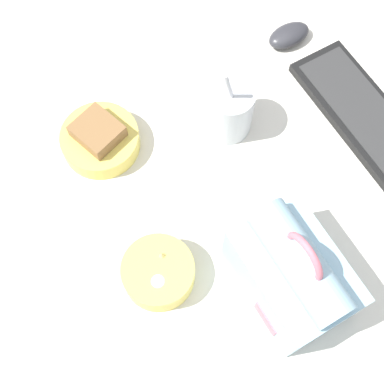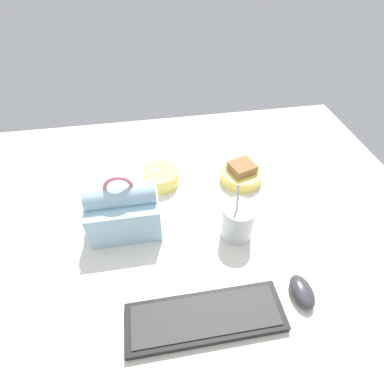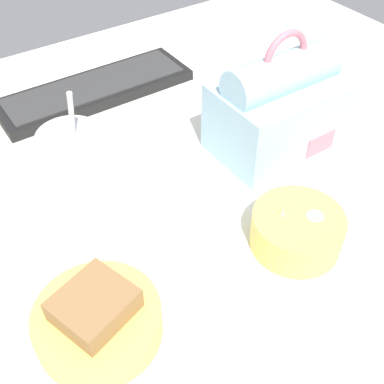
{
  "view_description": "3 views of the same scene",
  "coord_description": "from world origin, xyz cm",
  "px_view_note": "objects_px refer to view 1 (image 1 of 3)",
  "views": [
    {
      "loc": [
        29.68,
        -20.76,
        87.3
      ],
      "look_at": [
        0.01,
        -3.55,
        7.0
      ],
      "focal_mm": 50.0,
      "sensor_mm": 36.0,
      "label": 1
    },
    {
      "loc": [
        10.52,
        59.11,
        69.38
      ],
      "look_at": [
        0.01,
        -3.55,
        7.0
      ],
      "focal_mm": 28.0,
      "sensor_mm": 36.0,
      "label": 2
    },
    {
      "loc": [
        -25.19,
        -40.57,
        49.75
      ],
      "look_at": [
        0.01,
        -3.55,
        7.0
      ],
      "focal_mm": 45.0,
      "sensor_mm": 36.0,
      "label": 3
    }
  ],
  "objects_px": {
    "keyboard": "(370,123)",
    "lunch_bag": "(293,273)",
    "soup_cup": "(229,109)",
    "bento_bowl_snacks": "(159,272)",
    "computer_mouse": "(289,35)",
    "bento_bowl_sandwich": "(100,139)"
  },
  "relations": [
    {
      "from": "soup_cup",
      "to": "bento_bowl_snacks",
      "type": "bearing_deg",
      "value": -52.53
    },
    {
      "from": "bento_bowl_snacks",
      "to": "computer_mouse",
      "type": "relative_size",
      "value": 1.33
    },
    {
      "from": "keyboard",
      "to": "soup_cup",
      "type": "xyz_separation_m",
      "value": [
        -0.13,
        -0.22,
        0.04
      ]
    },
    {
      "from": "lunch_bag",
      "to": "keyboard",
      "type": "bearing_deg",
      "value": 119.49
    },
    {
      "from": "keyboard",
      "to": "computer_mouse",
      "type": "relative_size",
      "value": 4.05
    },
    {
      "from": "soup_cup",
      "to": "bento_bowl_snacks",
      "type": "xyz_separation_m",
      "value": [
        0.19,
        -0.24,
        -0.03
      ]
    },
    {
      "from": "keyboard",
      "to": "bento_bowl_snacks",
      "type": "height_order",
      "value": "bento_bowl_snacks"
    },
    {
      "from": "lunch_bag",
      "to": "computer_mouse",
      "type": "distance_m",
      "value": 0.49
    },
    {
      "from": "keyboard",
      "to": "bento_bowl_snacks",
      "type": "bearing_deg",
      "value": -83.4
    },
    {
      "from": "soup_cup",
      "to": "bento_bowl_snacks",
      "type": "relative_size",
      "value": 1.49
    },
    {
      "from": "lunch_bag",
      "to": "bento_bowl_snacks",
      "type": "xyz_separation_m",
      "value": [
        -0.11,
        -0.17,
        -0.04
      ]
    },
    {
      "from": "bento_bowl_snacks",
      "to": "computer_mouse",
      "type": "bearing_deg",
      "value": 122.87
    },
    {
      "from": "keyboard",
      "to": "lunch_bag",
      "type": "height_order",
      "value": "lunch_bag"
    },
    {
      "from": "bento_bowl_sandwich",
      "to": "bento_bowl_snacks",
      "type": "distance_m",
      "value": 0.26
    },
    {
      "from": "bento_bowl_snacks",
      "to": "computer_mouse",
      "type": "height_order",
      "value": "bento_bowl_snacks"
    },
    {
      "from": "soup_cup",
      "to": "bento_bowl_sandwich",
      "type": "relative_size",
      "value": 1.25
    },
    {
      "from": "keyboard",
      "to": "bento_bowl_sandwich",
      "type": "relative_size",
      "value": 2.54
    },
    {
      "from": "lunch_bag",
      "to": "computer_mouse",
      "type": "relative_size",
      "value": 2.22
    },
    {
      "from": "computer_mouse",
      "to": "bento_bowl_sandwich",
      "type": "bearing_deg",
      "value": -86.5
    },
    {
      "from": "keyboard",
      "to": "computer_mouse",
      "type": "bearing_deg",
      "value": -175.36
    },
    {
      "from": "keyboard",
      "to": "computer_mouse",
      "type": "distance_m",
      "value": 0.24
    },
    {
      "from": "lunch_bag",
      "to": "bento_bowl_snacks",
      "type": "bearing_deg",
      "value": -123.63
    }
  ]
}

